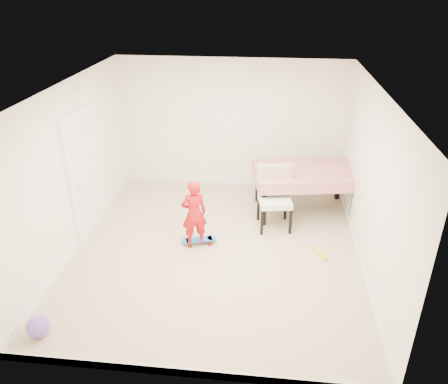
# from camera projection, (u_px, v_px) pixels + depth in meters

# --- Properties ---
(ground) EXTENTS (5.00, 5.00, 0.00)m
(ground) POSITION_uv_depth(u_px,v_px,m) (216.00, 250.00, 7.04)
(ground) COLOR #C5AD89
(ground) RESTS_ON ground
(ceiling) EXTENTS (4.50, 5.00, 0.04)m
(ceiling) POSITION_uv_depth(u_px,v_px,m) (215.00, 90.00, 5.88)
(ceiling) COLOR white
(ceiling) RESTS_ON wall_back
(wall_back) EXTENTS (4.50, 0.04, 2.60)m
(wall_back) POSITION_uv_depth(u_px,v_px,m) (232.00, 125.00, 8.65)
(wall_back) COLOR white
(wall_back) RESTS_ON ground
(wall_front) EXTENTS (4.50, 0.04, 2.60)m
(wall_front) POSITION_uv_depth(u_px,v_px,m) (184.00, 282.00, 4.25)
(wall_front) COLOR white
(wall_front) RESTS_ON ground
(wall_left) EXTENTS (0.04, 5.00, 2.60)m
(wall_left) POSITION_uv_depth(u_px,v_px,m) (71.00, 170.00, 6.67)
(wall_left) COLOR white
(wall_left) RESTS_ON ground
(wall_right) EXTENTS (0.04, 5.00, 2.60)m
(wall_right) POSITION_uv_depth(u_px,v_px,m) (370.00, 184.00, 6.23)
(wall_right) COLOR white
(wall_right) RESTS_ON ground
(door) EXTENTS (0.11, 0.94, 2.11)m
(door) POSITION_uv_depth(u_px,v_px,m) (82.00, 178.00, 7.06)
(door) COLOR white
(door) RESTS_ON ground
(baseboard_back) EXTENTS (4.50, 0.02, 0.12)m
(baseboard_back) POSITION_uv_depth(u_px,v_px,m) (231.00, 181.00, 9.22)
(baseboard_back) COLOR white
(baseboard_back) RESTS_ON ground
(baseboard_front) EXTENTS (4.50, 0.02, 0.12)m
(baseboard_front) POSITION_uv_depth(u_px,v_px,m) (188.00, 373.00, 4.80)
(baseboard_front) COLOR white
(baseboard_front) RESTS_ON ground
(baseboard_left) EXTENTS (0.02, 5.00, 0.12)m
(baseboard_left) POSITION_uv_depth(u_px,v_px,m) (83.00, 238.00, 7.23)
(baseboard_left) COLOR white
(baseboard_left) RESTS_ON ground
(baseboard_right) EXTENTS (0.02, 5.00, 0.12)m
(baseboard_right) POSITION_uv_depth(u_px,v_px,m) (359.00, 255.00, 6.79)
(baseboard_right) COLOR white
(baseboard_right) RESTS_ON ground
(dining_table) EXTENTS (1.94, 1.39, 0.84)m
(dining_table) POSITION_uv_depth(u_px,v_px,m) (304.00, 191.00, 8.00)
(dining_table) COLOR #B91B09
(dining_table) RESTS_ON ground
(dining_chair) EXTENTS (0.69, 0.76, 1.09)m
(dining_chair) POSITION_uv_depth(u_px,v_px,m) (275.00, 199.00, 7.44)
(dining_chair) COLOR white
(dining_chair) RESTS_ON ground
(skateboard) EXTENTS (0.62, 0.38, 0.09)m
(skateboard) POSITION_uv_depth(u_px,v_px,m) (199.00, 241.00, 7.18)
(skateboard) COLOR blue
(skateboard) RESTS_ON ground
(child) EXTENTS (0.48, 0.41, 1.13)m
(child) POSITION_uv_depth(u_px,v_px,m) (194.00, 215.00, 6.90)
(child) COLOR red
(child) RESTS_ON ground
(balloon) EXTENTS (0.28, 0.28, 0.28)m
(balloon) POSITION_uv_depth(u_px,v_px,m) (38.00, 327.00, 5.31)
(balloon) COLOR #7E55CD
(balloon) RESTS_ON ground
(foam_toy) EXTENTS (0.23, 0.39, 0.06)m
(foam_toy) POSITION_uv_depth(u_px,v_px,m) (320.00, 253.00, 6.91)
(foam_toy) COLOR yellow
(foam_toy) RESTS_ON ground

